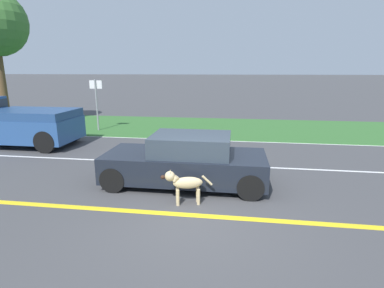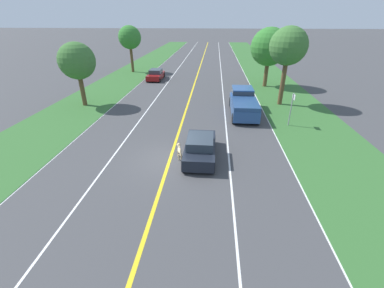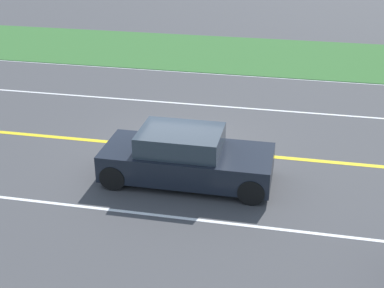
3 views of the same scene
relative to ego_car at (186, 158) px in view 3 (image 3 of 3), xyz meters
The scene contains 8 objects.
ground_plane 1.94m from the ego_car, 164.26° to the right, with size 400.00×400.00×0.00m, color #424244.
centre_divider_line 1.94m from the ego_car, 164.26° to the right, with size 0.18×160.00×0.01m, color yellow.
lane_edge_line_left 8.80m from the ego_car, behind, with size 0.14×160.00×0.01m, color white.
lane_dash_same_dir 1.91m from the ego_car, 16.01° to the right, with size 0.10×160.00×0.01m, color white.
lane_dash_oncoming 5.33m from the ego_car, behind, with size 0.10×160.00×0.01m, color white.
grass_verge_left 11.79m from the ego_car, behind, with size 6.00×160.00×0.03m, color #33662D.
ego_car is the anchor object (origin of this frame).
dog 1.25m from the ego_car, behind, with size 0.43×1.16×0.82m.
Camera 3 is at (13.38, 3.06, 6.66)m, focal length 50.00 mm.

